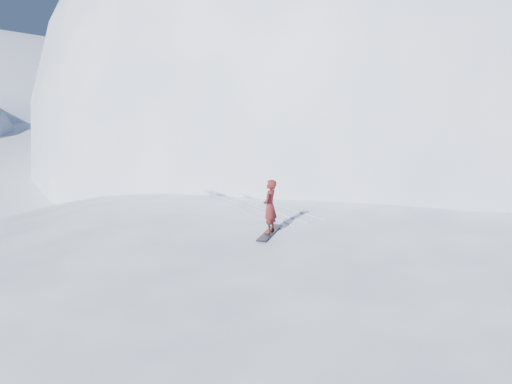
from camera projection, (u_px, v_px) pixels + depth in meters
ground at (336, 333)px, 13.16m from camera, size 400.00×400.00×0.00m
near_ridge at (310, 285)px, 16.20m from camera, size 36.00×28.00×4.80m
summit_peak at (367, 150)px, 45.05m from camera, size 60.00×56.00×56.00m
peak_shoulder at (292, 172)px, 34.81m from camera, size 28.00×24.00×18.00m
wind_bumps at (284, 305)px, 14.78m from camera, size 16.00×14.40×1.00m
snowboard at (270, 232)px, 14.36m from camera, size 1.41×1.37×0.03m
snowboarder at (270, 206)px, 14.15m from camera, size 0.72×0.72×1.69m
board_tracks at (250, 204)px, 17.48m from camera, size 2.50×5.97×0.04m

